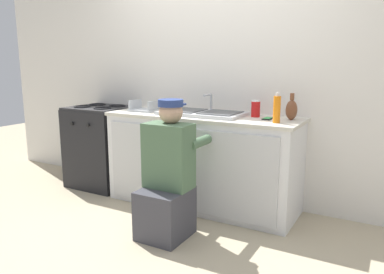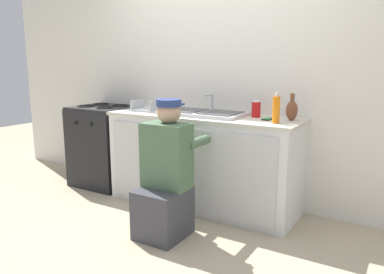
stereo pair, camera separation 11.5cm
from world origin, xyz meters
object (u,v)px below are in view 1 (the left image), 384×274
vase_decorative (291,109)px  soap_bottle_orange (277,109)px  spice_bottle_red (167,105)px  soda_cup_red (256,109)px  sink_double_basin (202,113)px  dish_rack_tray (145,109)px  stove_range (102,146)px  plumber_person (167,181)px  cell_phone (268,119)px

vase_decorative → soap_bottle_orange: bearing=-105.7°
soap_bottle_orange → spice_bottle_red: (-1.26, 0.30, -0.06)m
vase_decorative → soda_cup_red: bearing=177.0°
soda_cup_red → soap_bottle_orange: size_ratio=0.61×
sink_double_basin → dish_rack_tray: bearing=-176.5°
soda_cup_red → soap_bottle_orange: (0.27, -0.24, 0.04)m
stove_range → plumber_person: (1.35, -0.72, 0.01)m
soap_bottle_orange → spice_bottle_red: size_ratio=2.38×
stove_range → cell_phone: 1.97m
stove_range → plumber_person: 1.53m
stove_range → sink_double_basin: bearing=0.1°
stove_range → soda_cup_red: bearing=3.8°
stove_range → plumber_person: bearing=-28.0°
sink_double_basin → vase_decorative: (0.82, 0.10, 0.07)m
soda_cup_red → cell_phone: soda_cup_red is taller
plumber_person → vase_decorative: 1.23m
sink_double_basin → plumber_person: 0.86m
cell_phone → vase_decorative: (0.19, 0.06, 0.08)m
stove_range → spice_bottle_red: bearing=12.5°
soda_cup_red → vase_decorative: 0.33m
sink_double_basin → soda_cup_red: size_ratio=5.26×
dish_rack_tray → spice_bottle_red: (0.14, 0.21, 0.03)m
stove_range → vase_decorative: vase_decorative is taller
sink_double_basin → stove_range: bearing=-179.9°
cell_phone → vase_decorative: 0.21m
dish_rack_tray → plumber_person: bearing=-43.8°
plumber_person → dish_rack_tray: bearing=136.2°
dish_rack_tray → spice_bottle_red: 0.25m
sink_double_basin → spice_bottle_red: bearing=161.4°
plumber_person → vase_decorative: vase_decorative is taller
dish_rack_tray → spice_bottle_red: dish_rack_tray is taller
stove_range → cell_phone: bearing=1.1°
sink_double_basin → cell_phone: bearing=3.1°
spice_bottle_red → soap_bottle_orange: bearing=-13.3°
soap_bottle_orange → spice_bottle_red: 1.30m
soda_cup_red → spice_bottle_red: soda_cup_red is taller
plumber_person → stove_range: bearing=152.0°
plumber_person → cell_phone: plumber_person is taller
stove_range → soap_bottle_orange: soap_bottle_orange is taller
sink_double_basin → soap_bottle_orange: 0.77m
soap_bottle_orange → vase_decorative: 0.23m
stove_range → vase_decorative: bearing=2.7°
soap_bottle_orange → vase_decorative: size_ratio=1.09×
sink_double_basin → vase_decorative: vase_decorative is taller
stove_range → soap_bottle_orange: (2.04, -0.12, 0.56)m
plumber_person → cell_phone: size_ratio=7.89×
soda_cup_red → soap_bottle_orange: bearing=-42.1°
cell_phone → spice_bottle_red: (-1.14, 0.14, 0.04)m
soap_bottle_orange → vase_decorative: bearing=74.3°
stove_range → soap_bottle_orange: size_ratio=3.67×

